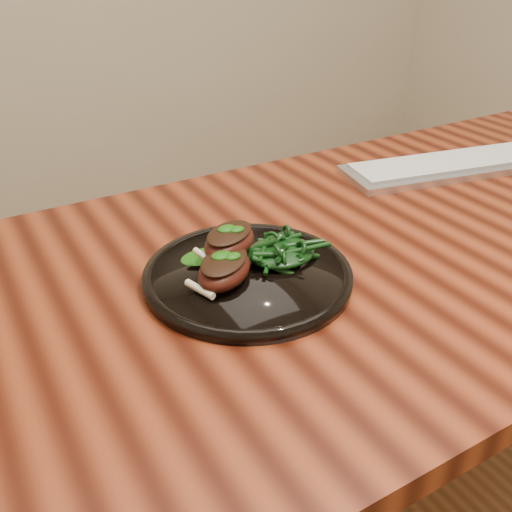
{
  "coord_description": "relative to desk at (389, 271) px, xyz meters",
  "views": [
    {
      "loc": [
        -0.66,
        -0.64,
        1.21
      ],
      "look_at": [
        -0.28,
        0.0,
        0.78
      ],
      "focal_mm": 40.0,
      "sensor_mm": 36.0,
      "label": 1
    }
  ],
  "objects": [
    {
      "name": "desk",
      "position": [
        0.0,
        0.0,
        0.0
      ],
      "size": [
        1.6,
        0.8,
        0.75
      ],
      "color": "#330F06",
      "rests_on": "ground"
    },
    {
      "name": "plate",
      "position": [
        -0.3,
        -0.01,
        0.09
      ],
      "size": [
        0.31,
        0.31,
        0.02
      ],
      "color": "black",
      "rests_on": "desk"
    },
    {
      "name": "lamb_chop_front",
      "position": [
        -0.35,
        -0.02,
        0.12
      ],
      "size": [
        0.13,
        0.12,
        0.05
      ],
      "color": "#42140C",
      "rests_on": "plate"
    },
    {
      "name": "lamb_chop_back",
      "position": [
        -0.31,
        0.02,
        0.14
      ],
      "size": [
        0.12,
        0.11,
        0.04
      ],
      "color": "#42140C",
      "rests_on": "plate"
    },
    {
      "name": "herb_smear",
      "position": [
        -0.34,
        0.06,
        0.1
      ],
      "size": [
        0.08,
        0.05,
        0.0
      ],
      "primitive_type": "ellipsoid",
      "color": "#0C4307",
      "rests_on": "plate"
    },
    {
      "name": "greens_heap",
      "position": [
        -0.24,
        -0.0,
        0.12
      ],
      "size": [
        0.11,
        0.1,
        0.04
      ],
      "color": "black",
      "rests_on": "plate"
    },
    {
      "name": "keyboard",
      "position": [
        0.3,
        0.16,
        0.09
      ],
      "size": [
        0.49,
        0.23,
        0.02
      ],
      "color": "silver",
      "rests_on": "desk"
    }
  ]
}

